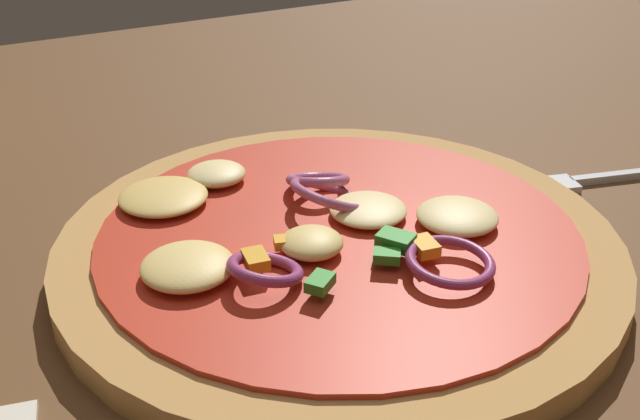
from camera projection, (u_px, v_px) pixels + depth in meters
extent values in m
cube|color=brown|center=(296.00, 286.00, 0.40)|extent=(1.27, 0.99, 0.03)
cylinder|color=tan|center=(338.00, 247.00, 0.40)|extent=(0.29, 0.29, 0.01)
cylinder|color=red|center=(339.00, 232.00, 0.39)|extent=(0.25, 0.25, 0.00)
ellipsoid|color=#F4DB8E|center=(368.00, 209.00, 0.40)|extent=(0.04, 0.04, 0.01)
ellipsoid|color=#E5BC60|center=(163.00, 196.00, 0.42)|extent=(0.05, 0.05, 0.01)
ellipsoid|color=#F4DB8E|center=(457.00, 216.00, 0.39)|extent=(0.04, 0.04, 0.01)
ellipsoid|color=#EFCC72|center=(188.00, 266.00, 0.35)|extent=(0.04, 0.04, 0.01)
ellipsoid|color=#EFCC72|center=(309.00, 243.00, 0.37)|extent=(0.03, 0.03, 0.01)
ellipsoid|color=#F4DB8E|center=(217.00, 174.00, 0.44)|extent=(0.03, 0.03, 0.01)
torus|color=#93386B|center=(450.00, 261.00, 0.35)|extent=(0.06, 0.06, 0.01)
torus|color=#B25984|center=(318.00, 180.00, 0.43)|extent=(0.05, 0.05, 0.02)
torus|color=#93386B|center=(265.00, 269.00, 0.35)|extent=(0.05, 0.05, 0.02)
torus|color=#B25984|center=(330.00, 195.00, 0.41)|extent=(0.05, 0.05, 0.02)
cube|color=orange|center=(424.00, 246.00, 0.36)|extent=(0.01, 0.02, 0.01)
cube|color=orange|center=(286.00, 242.00, 0.37)|extent=(0.01, 0.01, 0.00)
cube|color=#2D8C28|center=(320.00, 283.00, 0.34)|extent=(0.02, 0.02, 0.01)
cube|color=#2D8C28|center=(387.00, 256.00, 0.36)|extent=(0.02, 0.01, 0.01)
cube|color=#2D8C28|center=(396.00, 241.00, 0.37)|extent=(0.02, 0.02, 0.01)
cube|color=orange|center=(256.00, 260.00, 0.35)|extent=(0.01, 0.02, 0.01)
cube|color=silver|center=(557.00, 183.00, 0.47)|extent=(0.02, 0.02, 0.00)
cube|color=silver|center=(513.00, 182.00, 0.48)|extent=(0.03, 0.01, 0.00)
cube|color=silver|center=(517.00, 186.00, 0.47)|extent=(0.03, 0.01, 0.00)
cube|color=silver|center=(521.00, 190.00, 0.47)|extent=(0.03, 0.01, 0.00)
cube|color=silver|center=(525.00, 194.00, 0.46)|extent=(0.03, 0.01, 0.00)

